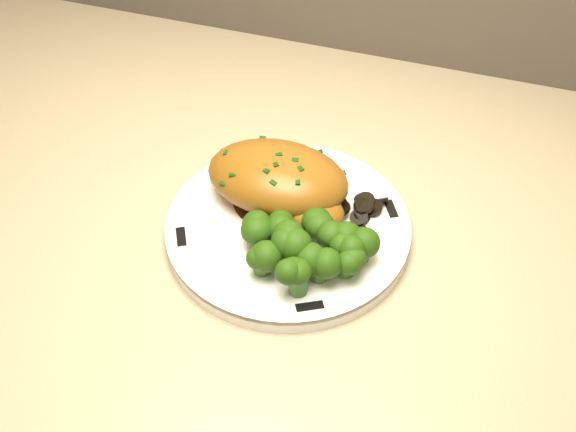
% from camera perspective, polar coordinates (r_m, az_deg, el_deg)
% --- Properties ---
extents(plate, '(0.32, 0.32, 0.02)m').
position_cam_1_polar(plate, '(0.71, 0.00, -1.02)').
color(plate, white).
rests_on(plate, counter).
extents(rim_accent_0, '(0.02, 0.03, 0.00)m').
position_cam_1_polar(rim_accent_0, '(0.73, 8.13, 0.55)').
color(rim_accent_0, black).
rests_on(rim_accent_0, plate).
extents(rim_accent_1, '(0.03, 0.02, 0.00)m').
position_cam_1_polar(rim_accent_1, '(0.78, -1.41, 4.89)').
color(rim_accent_1, black).
rests_on(rim_accent_1, plate).
extents(rim_accent_2, '(0.02, 0.03, 0.00)m').
position_cam_1_polar(rim_accent_2, '(0.70, -8.44, -1.65)').
color(rim_accent_2, black).
rests_on(rim_accent_2, plate).
extents(rim_accent_3, '(0.03, 0.02, 0.00)m').
position_cam_1_polar(rim_accent_3, '(0.64, 1.73, -7.16)').
color(rim_accent_3, black).
rests_on(rim_accent_3, plate).
extents(gravy_pool, '(0.09, 0.09, 0.00)m').
position_cam_1_polar(gravy_pool, '(0.73, -0.80, 1.44)').
color(gravy_pool, '#3D1A0B').
rests_on(gravy_pool, plate).
extents(chicken_breast, '(0.15, 0.10, 0.06)m').
position_cam_1_polar(chicken_breast, '(0.71, -0.52, 2.76)').
color(chicken_breast, '#915B19').
rests_on(chicken_breast, plate).
extents(mushroom_pile, '(0.09, 0.06, 0.02)m').
position_cam_1_polar(mushroom_pile, '(0.71, 3.70, 0.27)').
color(mushroom_pile, black).
rests_on(mushroom_pile, plate).
extents(broccoli_florets, '(0.12, 0.09, 0.04)m').
position_cam_1_polar(broccoli_florets, '(0.66, 1.57, -2.37)').
color(broccoli_florets, '#427330').
rests_on(broccoli_florets, plate).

